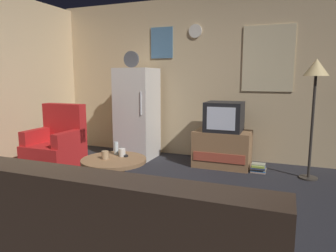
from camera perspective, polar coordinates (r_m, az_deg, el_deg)
ground_plane at (r=3.32m, az=-7.19°, el=-15.16°), size 12.00×12.00×0.00m
wall_with_art at (r=5.30m, az=5.44°, el=8.71°), size 5.20×0.12×2.65m
fridge at (r=5.21m, az=-5.71°, el=2.36°), size 0.60×0.62×1.77m
tv_stand at (r=4.80m, az=10.00°, el=-4.12°), size 0.84×0.53×0.55m
crt_tv at (r=4.71m, az=10.35°, el=1.73°), size 0.54×0.51×0.44m
standing_lamp at (r=4.43m, az=25.62°, el=8.18°), size 0.32×0.32×1.59m
coffee_table at (r=3.56m, az=-9.88°, el=-9.56°), size 0.72×0.72×0.46m
wine_glass at (r=3.65m, az=-9.55°, el=-4.08°), size 0.05×0.05×0.15m
mug_ceramic_white at (r=3.57m, az=-8.47°, el=-4.86°), size 0.08×0.08×0.09m
mug_ceramic_tan at (r=3.49m, az=-11.54°, el=-5.27°), size 0.08×0.08×0.09m
remote_control at (r=3.60m, az=-8.23°, el=-5.30°), size 0.15×0.12×0.02m
armchair at (r=4.83m, az=-19.90°, el=-3.68°), size 0.68×0.68×0.96m
book_stack at (r=4.65m, az=16.33°, el=-7.45°), size 0.22×0.18×0.13m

